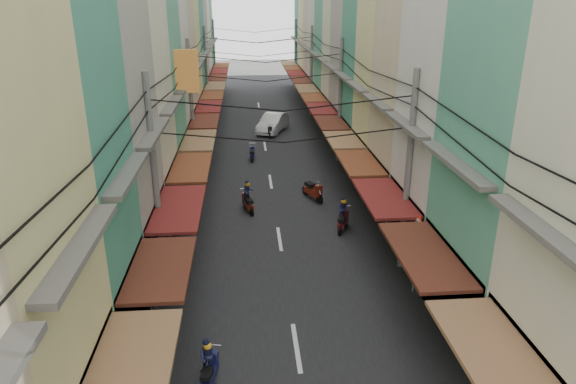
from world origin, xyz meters
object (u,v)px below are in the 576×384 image
bicycle (444,293)px  traffic_sign (417,237)px  white_car (273,132)px  market_umbrella (539,309)px

bicycle → traffic_sign: (-1.19, 0.20, 2.33)m
white_car → bicycle: 26.20m
market_umbrella → bicycle: bearing=103.0°
white_car → bicycle: white_car is taller
white_car → bicycle: size_ratio=2.97×
white_car → bicycle: (5.11, -25.70, 0.00)m
white_car → traffic_sign: size_ratio=1.69×
white_car → market_umbrella: market_umbrella is taller
bicycle → traffic_sign: traffic_sign is taller
white_car → traffic_sign: bearing=-60.6°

